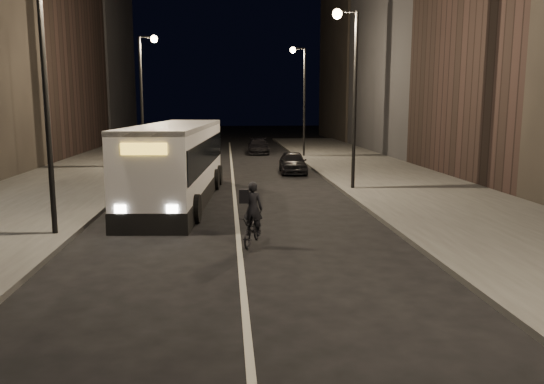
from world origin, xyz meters
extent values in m
plane|color=black|center=(0.00, 0.00, 0.00)|extent=(180.00, 180.00, 0.00)
cube|color=#3B3B38|center=(8.50, 14.00, 0.08)|extent=(7.00, 70.00, 0.16)
cube|color=#3B3B38|center=(-8.50, 14.00, 0.08)|extent=(7.00, 70.00, 0.16)
cube|color=black|center=(16.00, 27.50, 10.50)|extent=(8.00, 61.00, 21.00)
cube|color=black|center=(-16.00, 28.50, 11.00)|extent=(8.00, 61.00, 22.00)
cylinder|color=black|center=(5.60, 12.00, 4.16)|extent=(0.16, 0.16, 8.00)
cube|color=black|center=(5.15, 12.00, 8.16)|extent=(0.90, 0.08, 0.08)
sphere|color=#FFD18C|center=(4.70, 12.00, 8.06)|extent=(0.44, 0.44, 0.44)
cylinder|color=black|center=(5.60, 28.00, 4.16)|extent=(0.16, 0.16, 8.00)
cube|color=black|center=(5.15, 28.00, 8.16)|extent=(0.90, 0.08, 0.08)
sphere|color=#FFD18C|center=(4.70, 28.00, 8.06)|extent=(0.44, 0.44, 0.44)
cylinder|color=black|center=(-5.60, 4.00, 4.16)|extent=(0.16, 0.16, 8.00)
cylinder|color=black|center=(-5.60, 22.00, 4.16)|extent=(0.16, 0.16, 8.00)
cube|color=black|center=(-5.15, 22.00, 8.16)|extent=(0.90, 0.08, 0.08)
sphere|color=#FFD18C|center=(-4.70, 22.00, 8.06)|extent=(0.44, 0.44, 0.44)
cube|color=white|center=(-2.37, 10.06, 1.61)|extent=(3.42, 12.20, 3.21)
cube|color=black|center=(-2.37, 10.06, 2.06)|extent=(3.47, 11.81, 1.15)
cube|color=white|center=(-2.37, 10.06, 3.16)|extent=(3.44, 12.20, 0.18)
cube|color=gold|center=(-2.83, 4.06, 2.71)|extent=(1.41, 0.23, 0.35)
cylinder|color=black|center=(-3.94, 5.96, 0.50)|extent=(0.43, 1.03, 1.00)
cylinder|color=black|center=(-1.44, 5.76, 0.50)|extent=(0.43, 1.03, 1.00)
cylinder|color=black|center=(-3.33, 13.96, 0.50)|extent=(0.43, 1.03, 1.00)
cylinder|color=black|center=(-0.83, 13.77, 0.50)|extent=(0.43, 1.03, 1.00)
imported|color=black|center=(0.40, 2.74, 0.43)|extent=(1.03, 1.74, 0.86)
imported|color=black|center=(0.40, 2.54, 1.11)|extent=(0.66, 0.53, 1.58)
imported|color=black|center=(3.60, 18.83, 0.65)|extent=(1.70, 3.88, 1.30)
imported|color=#353537|center=(-2.66, 23.92, 0.75)|extent=(1.76, 4.62, 1.50)
imported|color=black|center=(2.33, 31.73, 0.63)|extent=(1.94, 4.39, 1.25)
camera|label=1|loc=(-0.32, -12.33, 4.05)|focal=35.00mm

